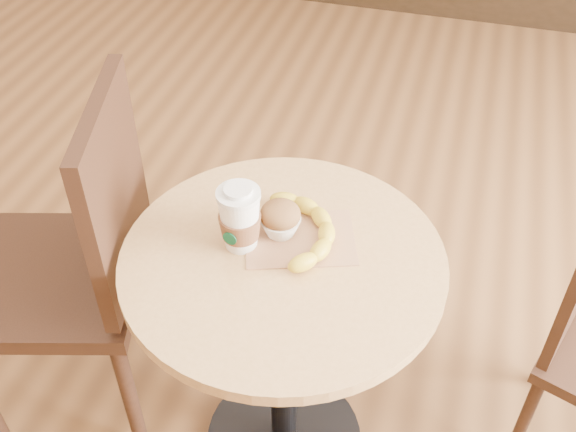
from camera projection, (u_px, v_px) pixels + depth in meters
The scene contains 6 objects.
cafe_table at pixel (283, 320), 1.59m from camera, with size 0.71×0.71×0.75m.
chair_left at pixel (78, 262), 1.69m from camera, with size 0.56×0.56×1.03m.
kraft_bag at pixel (300, 238), 1.49m from camera, with size 0.24×0.18×0.00m, color #A57350.
coffee_cup at pixel (240, 220), 1.43m from camera, with size 0.09×0.10×0.16m.
muffin at pixel (280, 219), 1.47m from camera, with size 0.09×0.09×0.08m.
banana at pixel (299, 231), 1.48m from camera, with size 0.19×0.26×0.04m, color gold, non-canonical shape.
Camera 1 is at (0.37, -1.02, 1.78)m, focal length 42.00 mm.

